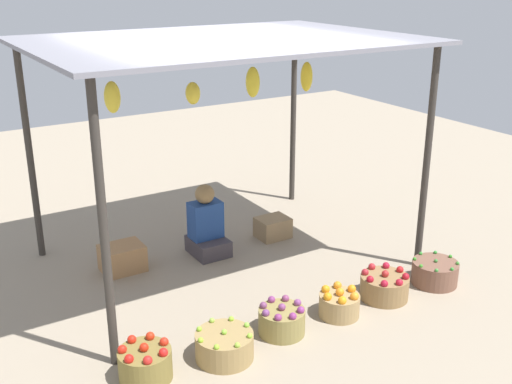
{
  "coord_description": "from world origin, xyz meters",
  "views": [
    {
      "loc": [
        -2.89,
        -5.3,
        2.95
      ],
      "look_at": [
        0.0,
        -0.6,
        0.95
      ],
      "focal_mm": 44.0,
      "sensor_mm": 36.0,
      "label": 1
    }
  ],
  "objects_px": {
    "vendor_person": "(207,227)",
    "basket_oranges": "(339,304)",
    "basket_purple_onions": "(282,320)",
    "basket_red_apples": "(384,286)",
    "basket_red_tomatoes": "(145,363)",
    "basket_green_chilies": "(435,272)",
    "wooden_crate_stacked_rear": "(273,228)",
    "wooden_crate_near_vendor": "(122,258)",
    "basket_limes": "(224,346)"
  },
  "relations": [
    {
      "from": "basket_green_chilies",
      "to": "basket_red_apples",
      "type": "bearing_deg",
      "value": 175.99
    },
    {
      "from": "basket_oranges",
      "to": "wooden_crate_stacked_rear",
      "type": "bearing_deg",
      "value": 76.1
    },
    {
      "from": "basket_red_tomatoes",
      "to": "wooden_crate_stacked_rear",
      "type": "distance_m",
      "value": 2.82
    },
    {
      "from": "basket_purple_onions",
      "to": "basket_oranges",
      "type": "xyz_separation_m",
      "value": [
        0.59,
        -0.03,
        -0.0
      ]
    },
    {
      "from": "basket_oranges",
      "to": "vendor_person",
      "type": "bearing_deg",
      "value": 102.8
    },
    {
      "from": "vendor_person",
      "to": "basket_red_apples",
      "type": "distance_m",
      "value": 2.0
    },
    {
      "from": "vendor_person",
      "to": "wooden_crate_near_vendor",
      "type": "height_order",
      "value": "vendor_person"
    },
    {
      "from": "vendor_person",
      "to": "basket_red_apples",
      "type": "bearing_deg",
      "value": -61.06
    },
    {
      "from": "vendor_person",
      "to": "basket_oranges",
      "type": "relative_size",
      "value": 2.15
    },
    {
      "from": "basket_red_tomatoes",
      "to": "basket_purple_onions",
      "type": "relative_size",
      "value": 1.02
    },
    {
      "from": "basket_green_chilies",
      "to": "wooden_crate_near_vendor",
      "type": "height_order",
      "value": "wooden_crate_near_vendor"
    },
    {
      "from": "vendor_person",
      "to": "basket_limes",
      "type": "bearing_deg",
      "value": -113.39
    },
    {
      "from": "basket_green_chilies",
      "to": "wooden_crate_near_vendor",
      "type": "bearing_deg",
      "value": 143.31
    },
    {
      "from": "basket_purple_onions",
      "to": "wooden_crate_near_vendor",
      "type": "bearing_deg",
      "value": 111.98
    },
    {
      "from": "basket_oranges",
      "to": "basket_green_chilies",
      "type": "xyz_separation_m",
      "value": [
        1.18,
        -0.01,
        -0.0
      ]
    },
    {
      "from": "vendor_person",
      "to": "basket_green_chilies",
      "type": "distance_m",
      "value": 2.4
    },
    {
      "from": "basket_red_tomatoes",
      "to": "basket_limes",
      "type": "distance_m",
      "value": 0.64
    },
    {
      "from": "basket_red_apples",
      "to": "wooden_crate_near_vendor",
      "type": "height_order",
      "value": "basket_red_apples"
    },
    {
      "from": "basket_red_tomatoes",
      "to": "basket_limes",
      "type": "relative_size",
      "value": 0.87
    },
    {
      "from": "basket_purple_onions",
      "to": "wooden_crate_near_vendor",
      "type": "distance_m",
      "value": 1.97
    },
    {
      "from": "basket_green_chilies",
      "to": "wooden_crate_near_vendor",
      "type": "distance_m",
      "value": 3.13
    },
    {
      "from": "vendor_person",
      "to": "wooden_crate_stacked_rear",
      "type": "height_order",
      "value": "vendor_person"
    },
    {
      "from": "basket_oranges",
      "to": "basket_red_apples",
      "type": "relative_size",
      "value": 0.8
    },
    {
      "from": "basket_purple_onions",
      "to": "basket_oranges",
      "type": "bearing_deg",
      "value": -3.14
    },
    {
      "from": "basket_limes",
      "to": "basket_oranges",
      "type": "height_order",
      "value": "basket_oranges"
    },
    {
      "from": "wooden_crate_near_vendor",
      "to": "wooden_crate_stacked_rear",
      "type": "distance_m",
      "value": 1.77
    },
    {
      "from": "basket_red_tomatoes",
      "to": "basket_oranges",
      "type": "relative_size",
      "value": 1.12
    },
    {
      "from": "vendor_person",
      "to": "basket_red_tomatoes",
      "type": "distance_m",
      "value": 2.23
    },
    {
      "from": "basket_purple_onions",
      "to": "basket_red_apples",
      "type": "relative_size",
      "value": 0.88
    },
    {
      "from": "basket_purple_onions",
      "to": "wooden_crate_near_vendor",
      "type": "relative_size",
      "value": 0.94
    },
    {
      "from": "basket_limes",
      "to": "wooden_crate_near_vendor",
      "type": "bearing_deg",
      "value": 94.47
    },
    {
      "from": "basket_purple_onions",
      "to": "wooden_crate_near_vendor",
      "type": "height_order",
      "value": "basket_purple_onions"
    },
    {
      "from": "vendor_person",
      "to": "wooden_crate_stacked_rear",
      "type": "distance_m",
      "value": 0.86
    },
    {
      "from": "vendor_person",
      "to": "basket_purple_onions",
      "type": "xyz_separation_m",
      "value": [
        -0.19,
        -1.74,
        -0.18
      ]
    },
    {
      "from": "basket_purple_onions",
      "to": "basket_oranges",
      "type": "height_order",
      "value": "basket_purple_onions"
    },
    {
      "from": "basket_red_tomatoes",
      "to": "basket_purple_onions",
      "type": "height_order",
      "value": "basket_red_tomatoes"
    },
    {
      "from": "basket_oranges",
      "to": "basket_green_chilies",
      "type": "distance_m",
      "value": 1.18
    },
    {
      "from": "basket_purple_onions",
      "to": "basket_green_chilies",
      "type": "bearing_deg",
      "value": -1.49
    },
    {
      "from": "basket_red_tomatoes",
      "to": "basket_oranges",
      "type": "height_order",
      "value": "basket_red_tomatoes"
    },
    {
      "from": "basket_green_chilies",
      "to": "wooden_crate_stacked_rear",
      "type": "distance_m",
      "value": 1.92
    },
    {
      "from": "basket_green_chilies",
      "to": "basket_purple_onions",
      "type": "bearing_deg",
      "value": 178.51
    },
    {
      "from": "basket_red_tomatoes",
      "to": "basket_green_chilies",
      "type": "distance_m",
      "value": 3.0
    },
    {
      "from": "basket_green_chilies",
      "to": "wooden_crate_stacked_rear",
      "type": "bearing_deg",
      "value": 112.95
    },
    {
      "from": "basket_limes",
      "to": "basket_oranges",
      "type": "distance_m",
      "value": 1.18
    },
    {
      "from": "basket_red_apples",
      "to": "vendor_person",
      "type": "bearing_deg",
      "value": 118.94
    },
    {
      "from": "basket_limes",
      "to": "vendor_person",
      "type": "bearing_deg",
      "value": 66.61
    },
    {
      "from": "basket_red_tomatoes",
      "to": "vendor_person",
      "type": "bearing_deg",
      "value": 50.56
    },
    {
      "from": "basket_red_tomatoes",
      "to": "basket_red_apples",
      "type": "xyz_separation_m",
      "value": [
        2.38,
        -0.02,
        -0.01
      ]
    },
    {
      "from": "basket_oranges",
      "to": "basket_red_tomatoes",
      "type": "bearing_deg",
      "value": 178.32
    },
    {
      "from": "wooden_crate_near_vendor",
      "to": "basket_green_chilies",
      "type": "bearing_deg",
      "value": -36.69
    }
  ]
}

